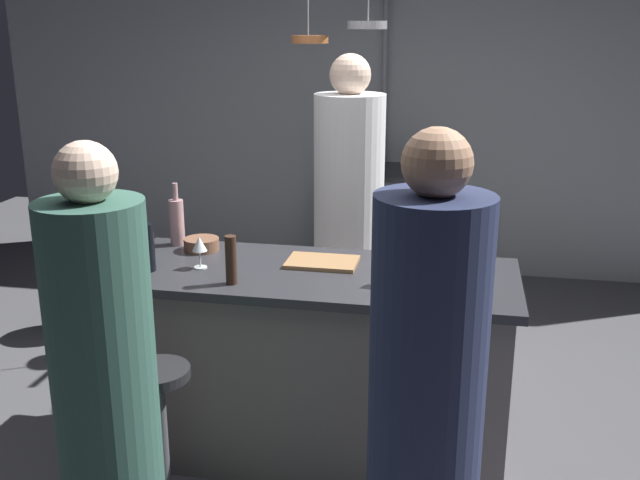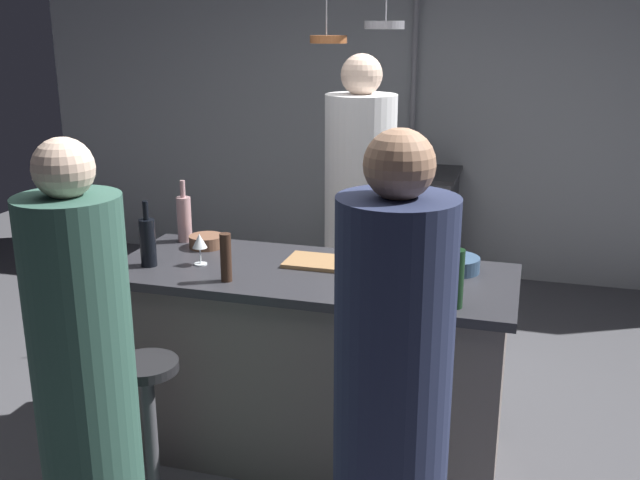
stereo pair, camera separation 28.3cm
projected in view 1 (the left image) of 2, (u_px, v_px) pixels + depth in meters
ground_plane at (314, 449)px, 3.49m from camera, size 9.00×9.00×0.00m
back_wall at (386, 109)px, 5.80m from camera, size 6.40×0.16×2.60m
kitchen_island at (314, 363)px, 3.36m from camera, size 1.80×0.72×0.90m
stove_range at (377, 225)px, 5.67m from camera, size 0.80×0.64×0.89m
chef at (348, 234)px, 4.03m from camera, size 0.38×0.38×1.81m
bar_stool_left at (161, 438)px, 2.89m from camera, size 0.28×0.28×0.68m
guest_left at (107, 401)px, 2.42m from camera, size 0.34×0.34×1.62m
bar_stool_right at (427, 468)px, 2.70m from camera, size 0.28×0.28×0.68m
guest_right at (425, 419)px, 2.25m from camera, size 0.36×0.36×1.68m
overhead_pot_rack at (365, 74)px, 4.89m from camera, size 0.57×1.56×2.17m
potted_plant at (82, 289)px, 4.74m from camera, size 0.36×0.36×0.52m
cutting_board at (322, 262)px, 3.33m from camera, size 0.32×0.22×0.02m
pepper_mill at (231, 260)px, 3.05m from camera, size 0.05×0.05×0.21m
wine_bottle_rose at (177, 221)px, 3.59m from camera, size 0.07×0.07×0.31m
wine_bottle_red at (465, 273)px, 2.84m from camera, size 0.07×0.07×0.32m
wine_bottle_dark at (146, 246)px, 3.21m from camera, size 0.07×0.07×0.30m
wine_glass_by_chef at (388, 261)px, 3.03m from camera, size 0.07×0.07×0.15m
wine_glass_near_right_guest at (199, 246)px, 3.24m from camera, size 0.07×0.07×0.15m
mixing_bowl_ceramic at (437, 273)px, 3.08m from camera, size 0.17×0.17×0.08m
mixing_bowl_wooden at (202, 244)px, 3.52m from camera, size 0.17×0.17×0.06m
mixing_bowl_blue at (455, 260)px, 3.27m from camera, size 0.22×0.22×0.07m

